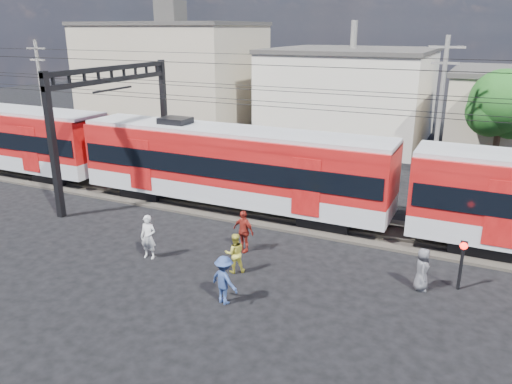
{
  "coord_description": "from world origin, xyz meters",
  "views": [
    {
      "loc": [
        8.42,
        -13.21,
        8.86
      ],
      "look_at": [
        -0.13,
        5.0,
        2.2
      ],
      "focal_mm": 35.0,
      "sensor_mm": 36.0,
      "label": 1
    }
  ],
  "objects_px": {
    "commuter_train": "(235,164)",
    "pedestrian_c": "(224,280)",
    "crossing_signal": "(462,256)",
    "pedestrian_a": "(148,237)"
  },
  "relations": [
    {
      "from": "commuter_train",
      "to": "crossing_signal",
      "type": "height_order",
      "value": "commuter_train"
    },
    {
      "from": "pedestrian_a",
      "to": "pedestrian_c",
      "type": "bearing_deg",
      "value": -28.91
    },
    {
      "from": "commuter_train",
      "to": "crossing_signal",
      "type": "bearing_deg",
      "value": -19.57
    },
    {
      "from": "crossing_signal",
      "to": "pedestrian_c",
      "type": "bearing_deg",
      "value": -148.51
    },
    {
      "from": "pedestrian_c",
      "to": "crossing_signal",
      "type": "relative_size",
      "value": 0.92
    },
    {
      "from": "crossing_signal",
      "to": "pedestrian_a",
      "type": "bearing_deg",
      "value": -167.4
    },
    {
      "from": "commuter_train",
      "to": "pedestrian_c",
      "type": "relative_size",
      "value": 29.48
    },
    {
      "from": "commuter_train",
      "to": "pedestrian_a",
      "type": "distance_m",
      "value": 6.65
    },
    {
      "from": "commuter_train",
      "to": "pedestrian_c",
      "type": "bearing_deg",
      "value": -64.95
    },
    {
      "from": "pedestrian_a",
      "to": "pedestrian_c",
      "type": "distance_m",
      "value": 4.75
    }
  ]
}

